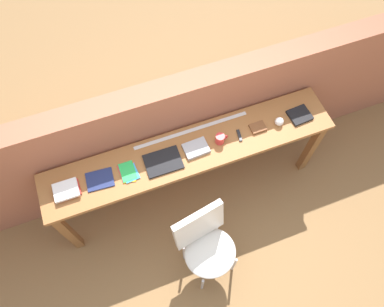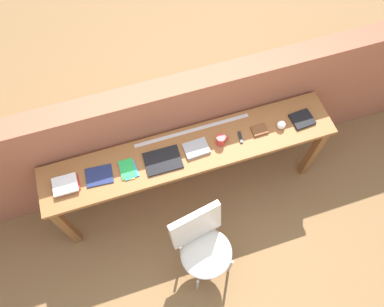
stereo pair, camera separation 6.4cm
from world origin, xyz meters
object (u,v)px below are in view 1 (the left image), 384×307
(chair_white_moulded, at_px, (206,243))
(mug, at_px, (220,139))
(pamphlet_pile_colourful, at_px, (128,172))
(book_open_centre, at_px, (163,162))
(book_repair_rightmost, at_px, (300,115))
(book_stack_leftmost, at_px, (67,190))
(multitool_folded, at_px, (239,135))
(magazine_cycling, at_px, (100,180))
(sports_ball_small, at_px, (279,122))
(leather_journal_brown, at_px, (258,128))

(chair_white_moulded, bearing_deg, mug, 60.89)
(chair_white_moulded, relative_size, pamphlet_pile_colourful, 4.70)
(book_open_centre, relative_size, book_repair_rightmost, 1.61)
(mug, distance_m, book_repair_rightmost, 0.74)
(book_stack_leftmost, height_order, pamphlet_pile_colourful, book_stack_leftmost)
(pamphlet_pile_colourful, bearing_deg, book_repair_rightmost, 0.14)
(mug, relative_size, book_repair_rightmost, 0.60)
(multitool_folded, bearing_deg, magazine_cycling, 179.23)
(sports_ball_small, bearing_deg, chair_white_moulded, -144.04)
(book_stack_leftmost, xyz_separation_m, leather_journal_brown, (1.64, 0.00, -0.01))
(multitool_folded, bearing_deg, mug, 177.53)
(pamphlet_pile_colourful, height_order, mug, mug)
(book_stack_leftmost, bearing_deg, chair_white_moulded, -36.82)
(book_stack_leftmost, height_order, leather_journal_brown, book_stack_leftmost)
(sports_ball_small, bearing_deg, mug, 178.36)
(multitool_folded, bearing_deg, book_stack_leftmost, 179.63)
(magazine_cycling, xyz_separation_m, pamphlet_pile_colourful, (0.23, -0.02, 0.00))
(book_stack_leftmost, bearing_deg, book_repair_rightmost, -0.21)
(chair_white_moulded, distance_m, book_repair_rightmost, 1.36)
(book_stack_leftmost, distance_m, book_repair_rightmost, 2.03)
(book_open_centre, height_order, mug, mug)
(sports_ball_small, bearing_deg, book_repair_rightmost, 2.73)
(book_stack_leftmost, xyz_separation_m, book_open_centre, (0.78, -0.02, -0.02))
(book_stack_leftmost, relative_size, book_open_centre, 0.67)
(book_open_centre, xyz_separation_m, mug, (0.51, 0.02, 0.04))
(pamphlet_pile_colourful, distance_m, mug, 0.80)
(book_open_centre, bearing_deg, book_stack_leftmost, 179.38)
(sports_ball_small, bearing_deg, pamphlet_pile_colourful, 179.73)
(mug, distance_m, leather_journal_brown, 0.35)
(book_open_centre, xyz_separation_m, sports_ball_small, (1.04, 0.00, 0.03))
(magazine_cycling, xyz_separation_m, mug, (1.03, -0.01, 0.04))
(mug, bearing_deg, sports_ball_small, -1.64)
(chair_white_moulded, bearing_deg, magazine_cycling, 133.33)
(book_open_centre, relative_size, leather_journal_brown, 2.28)
(book_stack_leftmost, height_order, book_repair_rightmost, book_stack_leftmost)
(pamphlet_pile_colourful, relative_size, book_repair_rightmost, 1.03)
(leather_journal_brown, bearing_deg, book_repair_rightmost, -2.30)
(book_stack_leftmost, xyz_separation_m, mug, (1.29, -0.00, 0.02))
(magazine_cycling, relative_size, pamphlet_pile_colourful, 1.12)
(pamphlet_pile_colourful, height_order, leather_journal_brown, leather_journal_brown)
(magazine_cycling, relative_size, mug, 1.93)
(chair_white_moulded, relative_size, sports_ball_small, 11.90)
(pamphlet_pile_colourful, height_order, book_repair_rightmost, book_repair_rightmost)
(mug, bearing_deg, leather_journal_brown, 1.15)
(magazine_cycling, relative_size, book_open_centre, 0.72)
(mug, height_order, book_repair_rightmost, mug)
(mug, bearing_deg, book_open_centre, -177.93)
(book_stack_leftmost, distance_m, mug, 1.29)
(book_open_centre, distance_m, book_repair_rightmost, 1.25)
(magazine_cycling, height_order, multitool_folded, multitool_folded)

